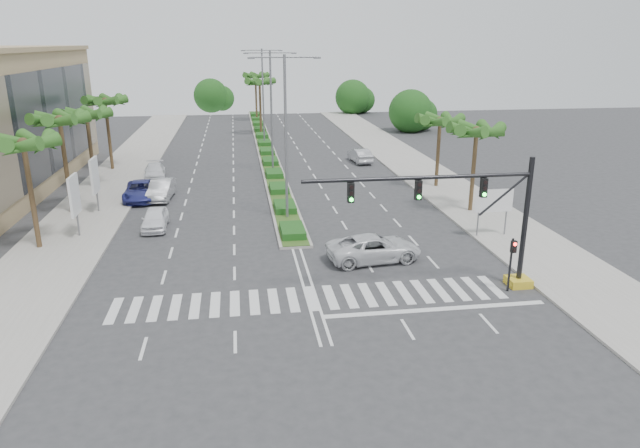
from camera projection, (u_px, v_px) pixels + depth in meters
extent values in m
plane|color=#333335|center=(312.00, 298.00, 29.88)|extent=(160.00, 160.00, 0.00)
cube|color=gray|center=(451.00, 192.00, 50.80)|extent=(6.00, 120.00, 0.15)
cube|color=gray|center=(96.00, 205.00, 46.59)|extent=(6.00, 120.00, 0.15)
cube|color=gray|center=(265.00, 147.00, 72.23)|extent=(2.20, 75.00, 0.20)
cube|color=#31501B|center=(265.00, 146.00, 72.20)|extent=(1.80, 75.00, 0.04)
cube|color=gold|center=(518.00, 282.00, 31.41)|extent=(1.20, 1.20, 0.45)
cylinder|color=black|center=(525.00, 222.00, 30.34)|extent=(0.28, 0.28, 7.00)
cylinder|color=black|center=(419.00, 178.00, 28.72)|extent=(12.00, 0.20, 0.20)
cylinder|color=black|center=(503.00, 195.00, 29.69)|extent=(2.53, 0.12, 2.15)
cube|color=black|center=(484.00, 188.00, 29.40)|extent=(0.32, 0.24, 1.00)
cylinder|color=#19E533|center=(484.00, 194.00, 29.37)|extent=(0.20, 0.06, 0.20)
cube|color=black|center=(419.00, 190.00, 28.92)|extent=(0.32, 0.24, 1.00)
cylinder|color=#19E533|center=(419.00, 197.00, 28.88)|extent=(0.20, 0.06, 0.20)
cube|color=black|center=(351.00, 193.00, 28.43)|extent=(0.32, 0.24, 1.00)
cylinder|color=#19E533|center=(351.00, 200.00, 28.40)|extent=(0.20, 0.06, 0.20)
cylinder|color=black|center=(510.00, 265.00, 30.33)|extent=(0.12, 0.12, 3.00)
cube|color=black|center=(514.00, 247.00, 29.85)|extent=(0.28, 0.22, 0.65)
cylinder|color=red|center=(515.00, 244.00, 29.67)|extent=(0.18, 0.05, 0.18)
cylinder|color=slate|center=(478.00, 218.00, 38.72)|extent=(0.10, 0.10, 2.80)
cylinder|color=slate|center=(506.00, 217.00, 39.00)|extent=(0.10, 0.10, 2.80)
cube|color=#0C6638|center=(494.00, 200.00, 38.49)|extent=(2.60, 0.08, 1.50)
cube|color=white|center=(494.00, 201.00, 38.45)|extent=(2.70, 0.02, 1.60)
cylinder|color=slate|center=(77.00, 218.00, 38.75)|extent=(0.12, 0.12, 2.80)
cube|color=white|center=(74.00, 195.00, 38.26)|extent=(0.18, 2.10, 2.70)
cube|color=#D8594C|center=(74.00, 195.00, 38.26)|extent=(0.12, 2.00, 2.60)
cylinder|color=slate|center=(97.00, 195.00, 44.40)|extent=(0.12, 0.12, 2.80)
cube|color=white|center=(95.00, 175.00, 43.91)|extent=(0.18, 2.10, 2.70)
cube|color=#D8594C|center=(95.00, 175.00, 43.91)|extent=(0.12, 2.00, 2.60)
cylinder|color=brown|center=(32.00, 197.00, 35.94)|extent=(0.32, 0.32, 7.00)
sphere|color=brown|center=(23.00, 143.00, 34.90)|extent=(0.70, 0.70, 0.70)
cone|color=#28571B|center=(42.00, 144.00, 35.09)|extent=(0.90, 3.62, 1.50)
cone|color=#28571B|center=(40.00, 142.00, 35.84)|extent=(3.39, 2.96, 1.50)
cone|color=#28571B|center=(25.00, 142.00, 35.91)|extent=(3.73, 1.68, 1.50)
cone|color=#28571B|center=(9.00, 144.00, 35.25)|extent=(2.38, 3.65, 1.50)
cone|color=#28571B|center=(3.00, 147.00, 34.35)|extent=(2.38, 3.65, 1.50)
cone|color=#28571B|center=(13.00, 148.00, 33.89)|extent=(3.73, 1.68, 1.50)
cone|color=#28571B|center=(31.00, 147.00, 34.22)|extent=(3.39, 2.96, 1.50)
cylinder|color=brown|center=(66.00, 167.00, 43.42)|extent=(0.32, 0.32, 7.40)
sphere|color=brown|center=(59.00, 120.00, 42.31)|extent=(0.70, 0.70, 0.70)
cone|color=#28571B|center=(75.00, 121.00, 42.50)|extent=(0.90, 3.62, 1.50)
cone|color=#28571B|center=(72.00, 119.00, 43.25)|extent=(3.39, 2.96, 1.50)
cone|color=#28571B|center=(60.00, 119.00, 43.32)|extent=(3.73, 1.68, 1.50)
cone|color=#28571B|center=(48.00, 120.00, 42.66)|extent=(2.38, 3.65, 1.50)
cone|color=#28571B|center=(44.00, 122.00, 41.76)|extent=(2.38, 3.65, 1.50)
cone|color=#28571B|center=(52.00, 123.00, 41.30)|extent=(3.73, 1.68, 1.50)
cone|color=#28571B|center=(66.00, 122.00, 41.63)|extent=(3.39, 2.96, 1.50)
cylinder|color=brown|center=(91.00, 152.00, 51.04)|extent=(0.32, 0.32, 6.80)
sphere|color=brown|center=(86.00, 115.00, 50.03)|extent=(0.70, 0.70, 0.70)
cone|color=#28571B|center=(100.00, 116.00, 50.22)|extent=(0.90, 3.62, 1.50)
cone|color=#28571B|center=(97.00, 115.00, 50.97)|extent=(3.39, 2.96, 1.50)
cone|color=#28571B|center=(87.00, 114.00, 51.04)|extent=(3.73, 1.68, 1.50)
cone|color=#28571B|center=(76.00, 115.00, 50.38)|extent=(2.38, 3.65, 1.50)
cone|color=#28571B|center=(73.00, 117.00, 49.48)|extent=(2.38, 3.65, 1.50)
cone|color=#28571B|center=(81.00, 117.00, 49.02)|extent=(3.73, 1.68, 1.50)
cone|color=#28571B|center=(92.00, 117.00, 49.35)|extent=(3.39, 2.96, 1.50)
cylinder|color=brown|center=(109.00, 136.00, 58.52)|extent=(0.32, 0.32, 7.20)
sphere|color=brown|center=(105.00, 101.00, 57.44)|extent=(0.70, 0.70, 0.70)
cone|color=#28571B|center=(116.00, 102.00, 57.63)|extent=(0.90, 3.62, 1.50)
cone|color=#28571B|center=(114.00, 101.00, 58.38)|extent=(3.39, 2.96, 1.50)
cone|color=#28571B|center=(105.00, 101.00, 58.45)|extent=(3.73, 1.68, 1.50)
cone|color=#28571B|center=(96.00, 102.00, 57.79)|extent=(2.38, 3.65, 1.50)
cone|color=#28571B|center=(94.00, 103.00, 56.89)|extent=(2.38, 3.65, 1.50)
cone|color=#28571B|center=(100.00, 103.00, 56.43)|extent=(3.73, 1.68, 1.50)
cone|color=#28571B|center=(110.00, 103.00, 56.76)|extent=(3.39, 2.96, 1.50)
cylinder|color=brown|center=(473.00, 171.00, 44.08)|extent=(0.32, 0.32, 6.50)
sphere|color=brown|center=(477.00, 131.00, 43.12)|extent=(0.70, 0.70, 0.70)
cone|color=#28571B|center=(490.00, 132.00, 43.30)|extent=(0.90, 3.62, 1.50)
cone|color=#28571B|center=(480.00, 130.00, 44.05)|extent=(3.39, 2.96, 1.50)
cone|color=#28571B|center=(468.00, 130.00, 44.12)|extent=(3.73, 1.68, 1.50)
cone|color=#28571B|center=(462.00, 131.00, 43.46)|extent=(2.38, 3.65, 1.50)
cone|color=#28571B|center=(467.00, 133.00, 42.56)|extent=(2.38, 3.65, 1.50)
cone|color=#28571B|center=(479.00, 134.00, 42.10)|extent=(3.73, 1.68, 1.50)
cone|color=#28571B|center=(490.00, 134.00, 42.43)|extent=(3.39, 2.96, 1.50)
cylinder|color=brown|center=(438.00, 154.00, 51.66)|extent=(0.32, 0.32, 6.20)
sphere|color=brown|center=(440.00, 121.00, 50.74)|extent=(0.70, 0.70, 0.70)
cone|color=#28571B|center=(452.00, 122.00, 50.93)|extent=(0.90, 3.62, 1.50)
cone|color=#28571B|center=(444.00, 120.00, 51.68)|extent=(3.39, 2.96, 1.50)
cone|color=#28571B|center=(433.00, 120.00, 51.75)|extent=(3.73, 1.68, 1.50)
cone|color=#28571B|center=(428.00, 121.00, 51.09)|extent=(2.38, 3.65, 1.50)
cone|color=#28571B|center=(431.00, 123.00, 50.19)|extent=(2.38, 3.65, 1.50)
cone|color=#28571B|center=(442.00, 124.00, 49.73)|extent=(3.73, 1.68, 1.50)
cone|color=#28571B|center=(451.00, 123.00, 50.06)|extent=(3.39, 2.96, 1.50)
cylinder|color=brown|center=(260.00, 109.00, 80.53)|extent=(0.32, 0.32, 7.50)
sphere|color=brown|center=(260.00, 82.00, 79.42)|extent=(0.70, 0.70, 0.70)
cone|color=#28571B|center=(267.00, 83.00, 79.60)|extent=(0.90, 3.62, 1.50)
cone|color=#28571B|center=(264.00, 82.00, 80.35)|extent=(3.39, 2.96, 1.50)
cone|color=#28571B|center=(257.00, 82.00, 80.42)|extent=(3.73, 1.68, 1.50)
cone|color=#28571B|center=(252.00, 83.00, 79.76)|extent=(2.38, 3.65, 1.50)
cone|color=#28571B|center=(253.00, 83.00, 78.86)|extent=(2.38, 3.65, 1.50)
cone|color=#28571B|center=(258.00, 83.00, 78.40)|extent=(3.73, 1.68, 1.50)
cone|color=#28571B|center=(265.00, 83.00, 78.73)|extent=(3.39, 2.96, 1.50)
cylinder|color=brown|center=(256.00, 99.00, 94.66)|extent=(0.32, 0.32, 7.50)
sphere|color=brown|center=(255.00, 76.00, 93.54)|extent=(0.70, 0.70, 0.70)
cone|color=#28571B|center=(262.00, 77.00, 93.73)|extent=(0.90, 3.62, 1.50)
cone|color=#28571B|center=(259.00, 76.00, 94.48)|extent=(3.39, 2.96, 1.50)
cone|color=#28571B|center=(254.00, 76.00, 94.55)|extent=(3.73, 1.68, 1.50)
cone|color=#28571B|center=(249.00, 76.00, 93.89)|extent=(2.38, 3.65, 1.50)
cone|color=#28571B|center=(249.00, 77.00, 92.99)|extent=(2.38, 3.65, 1.50)
cone|color=#28571B|center=(254.00, 77.00, 92.53)|extent=(3.73, 1.68, 1.50)
cone|color=#28571B|center=(260.00, 77.00, 92.86)|extent=(3.39, 2.96, 1.50)
cylinder|color=slate|center=(286.00, 141.00, 41.23)|extent=(0.20, 0.20, 12.00)
cylinder|color=slate|center=(267.00, 57.00, 39.29)|extent=(2.40, 0.10, 0.10)
cylinder|color=slate|center=(302.00, 57.00, 39.62)|extent=(2.40, 0.10, 0.10)
cube|color=slate|center=(251.00, 58.00, 39.15)|extent=(0.50, 0.25, 0.12)
cube|color=slate|center=(317.00, 58.00, 39.79)|extent=(0.50, 0.25, 0.12)
cylinder|color=slate|center=(271.00, 114.00, 56.30)|extent=(0.20, 0.20, 12.00)
cylinder|color=slate|center=(257.00, 53.00, 54.36)|extent=(2.40, 0.10, 0.10)
cylinder|color=slate|center=(282.00, 53.00, 54.69)|extent=(2.40, 0.10, 0.10)
cube|color=slate|center=(246.00, 53.00, 54.22)|extent=(0.50, 0.25, 0.12)
cube|color=slate|center=(294.00, 53.00, 54.86)|extent=(0.50, 0.25, 0.12)
cylinder|color=slate|center=(263.00, 99.00, 71.37)|extent=(0.20, 0.20, 12.00)
cylinder|color=slate|center=(252.00, 50.00, 69.43)|extent=(2.40, 0.10, 0.10)
cylinder|color=slate|center=(272.00, 50.00, 69.76)|extent=(2.40, 0.10, 0.10)
cube|color=slate|center=(243.00, 51.00, 69.29)|extent=(0.50, 0.25, 0.12)
cube|color=slate|center=(281.00, 51.00, 69.93)|extent=(0.50, 0.25, 0.12)
imported|color=white|center=(155.00, 219.00, 40.84)|extent=(1.80, 4.31, 1.46)
imported|color=#AFAFB4|center=(161.00, 190.00, 48.48)|extent=(2.12, 5.11, 1.64)
imported|color=navy|center=(141.00, 191.00, 48.24)|extent=(2.90, 5.78, 1.57)
imported|color=white|center=(155.00, 171.00, 55.90)|extent=(2.38, 4.95, 1.39)
imported|color=silver|center=(374.00, 248.00, 34.82)|extent=(6.08, 3.34, 1.61)
imported|color=#B6B5BB|center=(360.00, 155.00, 63.18)|extent=(2.07, 4.81, 1.54)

